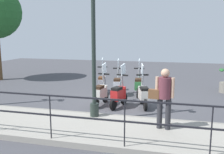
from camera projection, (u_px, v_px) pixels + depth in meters
name	position (u px, v px, depth m)	size (l,w,h in m)	color
ground_plane	(123.00, 101.00, 9.78)	(28.00, 28.00, 0.00)	#424247
promenade_walkway	(100.00, 129.00, 6.75)	(2.20, 20.00, 0.15)	gray
fence_railing	(86.00, 110.00, 5.61)	(0.04, 16.03, 1.07)	black
lamp_post_near	(94.00, 58.00, 7.25)	(0.26, 0.90, 4.01)	#232D28
pedestrian_with_bag	(164.00, 94.00, 6.40)	(0.37, 0.66, 1.59)	#28282D
scooter_near_0	(143.00, 94.00, 8.88)	(1.20, 0.54, 1.54)	black
scooter_near_1	(119.00, 94.00, 8.88)	(1.21, 0.52, 1.54)	black
scooter_near_2	(101.00, 93.00, 9.11)	(1.23, 0.46, 1.54)	black
scooter_far_0	(138.00, 84.00, 10.55)	(1.23, 0.44, 1.54)	black
scooter_far_1	(117.00, 84.00, 10.58)	(1.23, 0.44, 1.54)	black
scooter_far_2	(102.00, 82.00, 10.98)	(1.22, 0.48, 1.54)	black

